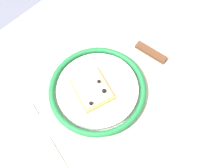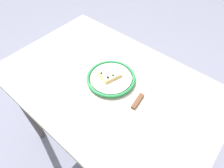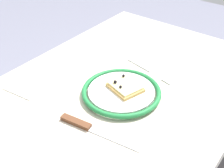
# 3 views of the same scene
# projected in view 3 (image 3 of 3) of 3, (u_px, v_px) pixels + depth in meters

# --- Properties ---
(dining_table) EXTENTS (1.08, 0.71, 0.77)m
(dining_table) POSITION_uv_depth(u_px,v_px,m) (115.00, 116.00, 0.97)
(dining_table) COLOR #BCB29E
(dining_table) RESTS_ON ground_plane
(plate) EXTENTS (0.24, 0.24, 0.02)m
(plate) POSITION_uv_depth(u_px,v_px,m) (121.00, 93.00, 0.89)
(plate) COLOR white
(plate) RESTS_ON dining_table
(pizza_slice_near) EXTENTS (0.10, 0.11, 0.03)m
(pizza_slice_near) POSITION_uv_depth(u_px,v_px,m) (125.00, 87.00, 0.89)
(pizza_slice_near) COLOR tan
(pizza_slice_near) RESTS_ON plate
(knife) EXTENTS (0.05, 0.24, 0.01)m
(knife) POSITION_uv_depth(u_px,v_px,m) (85.00, 126.00, 0.78)
(knife) COLOR silver
(knife) RESTS_ON dining_table
(fork) EXTENTS (0.06, 0.20, 0.00)m
(fork) POSITION_uv_depth(u_px,v_px,m) (149.00, 71.00, 1.00)
(fork) COLOR silver
(fork) RESTS_ON dining_table
(napkin) EXTENTS (0.14, 0.13, 0.00)m
(napkin) POSITION_uv_depth(u_px,v_px,m) (31.00, 84.00, 0.94)
(napkin) COLOR white
(napkin) RESTS_ON dining_table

